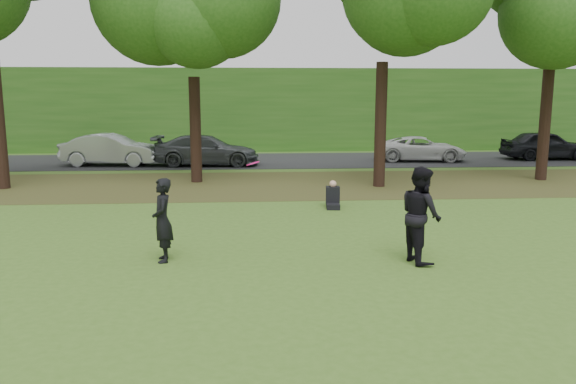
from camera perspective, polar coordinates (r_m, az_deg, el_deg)
The scene contains 9 objects.
ground at distance 9.15m, azimuth 2.11°, elevation -12.26°, with size 120.00×120.00×0.00m, color #3A5C1C.
leaf_litter at distance 21.72m, azimuth -1.54°, elevation 0.77°, with size 60.00×7.00×0.01m, color #49331A.
street at distance 29.64m, azimuth -2.22°, elevation 3.23°, with size 70.00×7.00×0.02m, color black.
far_hedge at distance 35.45m, azimuth -2.56°, elevation 8.36°, with size 70.00×3.00×5.00m, color #245017.
player_left at distance 11.92m, azimuth -12.63°, elevation -2.82°, with size 0.64×0.42×1.76m, color black.
player_right at distance 11.90m, azimuth 13.34°, elevation -2.24°, with size 0.98×0.76×2.01m, color black.
parked_cars at distance 28.42m, azimuth -2.64°, elevation 4.43°, with size 35.16×3.62×1.54m.
frisbee at distance 11.37m, azimuth -3.59°, elevation 2.92°, with size 0.35×0.35×0.11m.
seated_person at distance 17.35m, azimuth 4.58°, elevation -0.56°, with size 0.48×0.77×0.83m.
Camera 1 is at (-0.92, -8.43, 3.45)m, focal length 35.00 mm.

